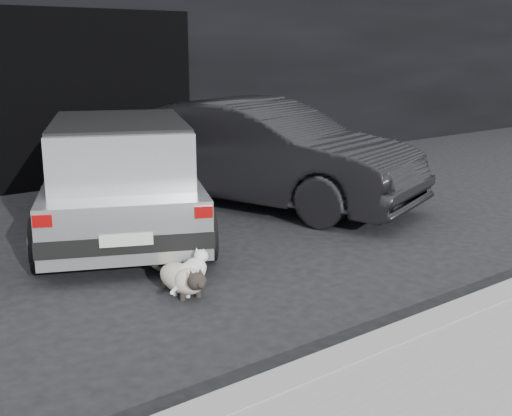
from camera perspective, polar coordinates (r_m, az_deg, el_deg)
ground at (r=6.25m, az=-10.19°, el=-5.29°), size 80.00×80.00×0.00m
building_facade at (r=11.86m, az=-20.18°, el=15.49°), size 34.00×4.00×5.00m
garage_opening at (r=9.99m, az=-16.05°, el=9.29°), size 4.00×0.10×2.60m
curb at (r=4.94m, az=15.14°, el=-10.22°), size 18.00×0.25×0.12m
silver_hatchback at (r=7.28m, az=-11.94°, el=3.18°), size 2.89×3.85×1.30m
second_car at (r=8.48m, az=0.56°, el=4.91°), size 2.82×4.45×1.38m
cat_siamese at (r=5.52m, az=-6.44°, el=-6.29°), size 0.34×0.88×0.30m
cat_white at (r=5.61m, az=-5.83°, el=-5.69°), size 0.61×0.47×0.33m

